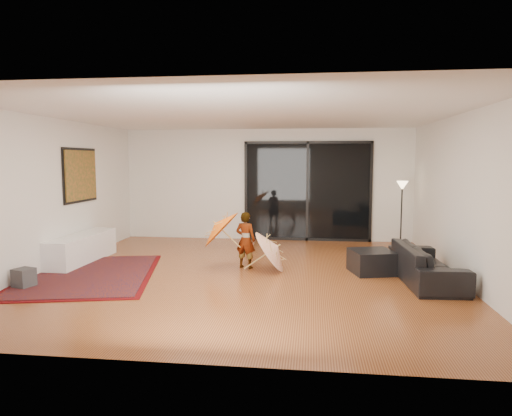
% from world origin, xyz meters
% --- Properties ---
extents(floor, '(7.00, 7.00, 0.00)m').
position_xyz_m(floor, '(0.00, 0.00, 0.00)').
color(floor, '#975329').
rests_on(floor, ground).
extents(ceiling, '(7.00, 7.00, 0.00)m').
position_xyz_m(ceiling, '(0.00, 0.00, 2.70)').
color(ceiling, white).
rests_on(ceiling, wall_back).
extents(wall_back, '(7.00, 0.00, 7.00)m').
position_xyz_m(wall_back, '(0.00, 3.50, 1.35)').
color(wall_back, silver).
rests_on(wall_back, floor).
extents(wall_front, '(7.00, 0.00, 7.00)m').
position_xyz_m(wall_front, '(0.00, -3.50, 1.35)').
color(wall_front, silver).
rests_on(wall_front, floor).
extents(wall_left, '(0.00, 7.00, 7.00)m').
position_xyz_m(wall_left, '(-3.50, 0.00, 1.35)').
color(wall_left, silver).
rests_on(wall_left, floor).
extents(wall_right, '(0.00, 7.00, 7.00)m').
position_xyz_m(wall_right, '(3.50, 0.00, 1.35)').
color(wall_right, silver).
rests_on(wall_right, floor).
extents(sliding_door, '(3.06, 0.07, 2.40)m').
position_xyz_m(sliding_door, '(1.00, 3.47, 1.20)').
color(sliding_door, black).
rests_on(sliding_door, wall_back).
extents(painting, '(0.04, 1.28, 1.08)m').
position_xyz_m(painting, '(-3.46, 1.00, 1.65)').
color(painting, black).
rests_on(painting, wall_left).
extents(media_console, '(0.52, 1.92, 0.53)m').
position_xyz_m(media_console, '(-3.25, 0.53, 0.27)').
color(media_console, white).
rests_on(media_console, floor).
extents(speaker, '(0.33, 0.33, 0.30)m').
position_xyz_m(speaker, '(-3.25, -1.25, 0.15)').
color(speaker, '#424244').
rests_on(speaker, floor).
extents(persian_rug, '(2.73, 3.36, 0.02)m').
position_xyz_m(persian_rug, '(-2.63, -0.41, 0.01)').
color(persian_rug, '#500609').
rests_on(persian_rug, floor).
extents(sofa, '(0.88, 2.03, 0.58)m').
position_xyz_m(sofa, '(2.95, -0.12, 0.29)').
color(sofa, black).
rests_on(sofa, floor).
extents(ottoman, '(0.84, 0.84, 0.39)m').
position_xyz_m(ottoman, '(2.16, 0.36, 0.20)').
color(ottoman, black).
rests_on(ottoman, floor).
extents(floor_lamp, '(0.26, 0.26, 1.49)m').
position_xyz_m(floor_lamp, '(3.10, 2.84, 1.17)').
color(floor_lamp, black).
rests_on(floor_lamp, floor).
extents(child, '(0.43, 0.34, 1.03)m').
position_xyz_m(child, '(-0.07, 0.45, 0.51)').
color(child, '#999999').
rests_on(child, floor).
extents(parasol_orange, '(0.70, 0.85, 0.88)m').
position_xyz_m(parasol_orange, '(-0.62, 0.40, 0.73)').
color(parasol_orange, orange).
rests_on(parasol_orange, child).
extents(parasol_white, '(0.63, 0.83, 0.93)m').
position_xyz_m(parasol_white, '(0.53, 0.30, 0.50)').
color(parasol_white, silver).
rests_on(parasol_white, floor).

